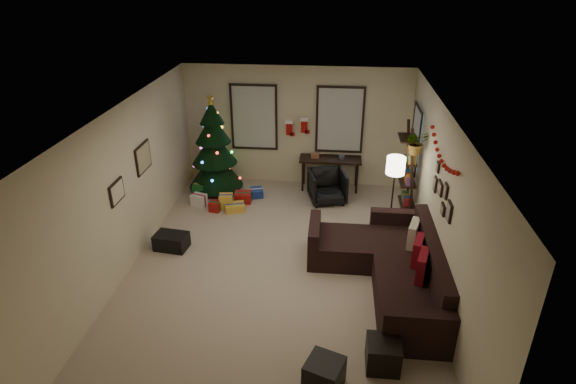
% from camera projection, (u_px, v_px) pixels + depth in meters
% --- Properties ---
extents(floor, '(7.00, 7.00, 0.00)m').
position_uv_depth(floor, '(279.00, 268.00, 8.02)').
color(floor, tan).
rests_on(floor, ground).
extents(ceiling, '(7.00, 7.00, 0.00)m').
position_uv_depth(ceiling, '(277.00, 114.00, 6.83)').
color(ceiling, white).
rests_on(ceiling, floor).
extents(wall_back, '(5.00, 0.00, 5.00)m').
position_uv_depth(wall_back, '(297.00, 127.00, 10.55)').
color(wall_back, beige).
rests_on(wall_back, floor).
extents(wall_front, '(5.00, 0.00, 5.00)m').
position_uv_depth(wall_front, '(232.00, 370.00, 4.30)').
color(wall_front, beige).
rests_on(wall_front, floor).
extents(wall_left, '(0.00, 7.00, 7.00)m').
position_uv_depth(wall_left, '(125.00, 190.00, 7.65)').
color(wall_left, beige).
rests_on(wall_left, floor).
extents(wall_right, '(0.00, 7.00, 7.00)m').
position_uv_depth(wall_right, '(441.00, 205.00, 7.20)').
color(wall_right, beige).
rests_on(wall_right, floor).
extents(window_back_left, '(1.05, 0.06, 1.50)m').
position_uv_depth(window_back_left, '(254.00, 117.00, 10.52)').
color(window_back_left, '#728CB2').
rests_on(window_back_left, wall_back).
extents(window_back_right, '(1.05, 0.06, 1.50)m').
position_uv_depth(window_back_right, '(340.00, 120.00, 10.35)').
color(window_back_right, '#728CB2').
rests_on(window_back_right, wall_back).
extents(window_right_wall, '(0.06, 0.90, 1.30)m').
position_uv_depth(window_right_wall, '(416.00, 139.00, 9.41)').
color(window_right_wall, '#728CB2').
rests_on(window_right_wall, wall_right).
extents(christmas_tree, '(1.20, 1.20, 2.22)m').
position_uv_depth(christmas_tree, '(214.00, 152.00, 10.37)').
color(christmas_tree, black).
rests_on(christmas_tree, floor).
extents(presents, '(1.50, 1.01, 0.30)m').
position_uv_depth(presents, '(225.00, 199.00, 10.09)').
color(presents, gold).
rests_on(presents, floor).
extents(sofa, '(2.02, 2.92, 0.90)m').
position_uv_depth(sofa, '(390.00, 267.00, 7.55)').
color(sofa, black).
rests_on(sofa, floor).
extents(pillow_red_a, '(0.24, 0.47, 0.45)m').
position_uv_depth(pillow_red_a, '(422.00, 267.00, 6.96)').
color(pillow_red_a, maroon).
rests_on(pillow_red_a, sofa).
extents(pillow_red_b, '(0.24, 0.45, 0.44)m').
position_uv_depth(pillow_red_b, '(418.00, 251.00, 7.34)').
color(pillow_red_b, maroon).
rests_on(pillow_red_b, sofa).
extents(pillow_cream, '(0.25, 0.46, 0.44)m').
position_uv_depth(pillow_cream, '(413.00, 234.00, 7.79)').
color(pillow_cream, beige).
rests_on(pillow_cream, sofa).
extents(ottoman_near, '(0.54, 0.54, 0.40)m').
position_uv_depth(ottoman_near, '(324.00, 375.00, 5.71)').
color(ottoman_near, black).
rests_on(ottoman_near, floor).
extents(ottoman_far, '(0.42, 0.42, 0.40)m').
position_uv_depth(ottoman_far, '(383.00, 354.00, 6.00)').
color(ottoman_far, black).
rests_on(ottoman_far, floor).
extents(desk, '(1.37, 0.49, 0.74)m').
position_uv_depth(desk, '(330.00, 162.00, 10.54)').
color(desk, black).
rests_on(desk, floor).
extents(desk_chair, '(0.81, 0.78, 0.70)m').
position_uv_depth(desk_chair, '(327.00, 187.00, 10.09)').
color(desk_chair, black).
rests_on(desk_chair, floor).
extents(bookshelf, '(0.30, 0.59, 2.01)m').
position_uv_depth(bookshelf, '(409.00, 176.00, 9.09)').
color(bookshelf, black).
rests_on(bookshelf, floor).
extents(potted_plant, '(0.61, 0.56, 0.58)m').
position_uv_depth(potted_plant, '(417.00, 139.00, 8.37)').
color(potted_plant, '#4C4C4C').
rests_on(potted_plant, bookshelf).
extents(floor_lamp, '(0.33, 0.33, 1.58)m').
position_uv_depth(floor_lamp, '(395.00, 171.00, 8.42)').
color(floor_lamp, black).
rests_on(floor_lamp, floor).
extents(art_map, '(0.04, 0.60, 0.50)m').
position_uv_depth(art_map, '(143.00, 158.00, 8.29)').
color(art_map, black).
rests_on(art_map, wall_left).
extents(art_abstract, '(0.04, 0.45, 0.35)m').
position_uv_depth(art_abstract, '(117.00, 192.00, 7.33)').
color(art_abstract, black).
rests_on(art_abstract, wall_left).
extents(gallery, '(0.03, 1.25, 0.54)m').
position_uv_depth(gallery, '(442.00, 194.00, 7.04)').
color(gallery, black).
rests_on(gallery, wall_right).
extents(garland, '(0.08, 1.90, 0.30)m').
position_uv_depth(garland, '(443.00, 154.00, 7.01)').
color(garland, '#A5140C').
rests_on(garland, wall_right).
extents(stocking_left, '(0.20, 0.05, 0.36)m').
position_uv_depth(stocking_left, '(290.00, 128.00, 10.40)').
color(stocking_left, '#990F0C').
rests_on(stocking_left, wall_back).
extents(stocking_right, '(0.20, 0.05, 0.36)m').
position_uv_depth(stocking_right, '(305.00, 125.00, 10.35)').
color(stocking_right, '#990F0C').
rests_on(stocking_right, wall_back).
extents(storage_bin, '(0.62, 0.45, 0.29)m').
position_uv_depth(storage_bin, '(171.00, 241.00, 8.52)').
color(storage_bin, black).
rests_on(storage_bin, floor).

